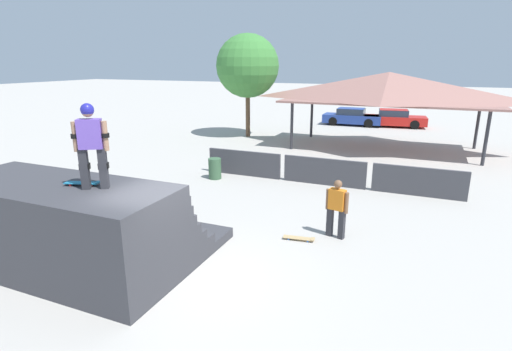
{
  "coord_description": "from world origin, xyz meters",
  "views": [
    {
      "loc": [
        4.58,
        -6.61,
        4.65
      ],
      "look_at": [
        -0.21,
        4.66,
        1.14
      ],
      "focal_mm": 28.0,
      "sensor_mm": 36.0,
      "label": 1
    }
  ],
  "objects_px": {
    "skateboard_on_ground": "(300,238)",
    "bystander_walking": "(337,206)",
    "skateboard_on_deck": "(83,183)",
    "skater_on_deck": "(91,141)",
    "parked_car_blue": "(352,117)",
    "trash_bin": "(215,169)",
    "parked_car_red": "(394,119)",
    "tree_beside_pavilion": "(248,66)"
  },
  "relations": [
    {
      "from": "skateboard_on_ground",
      "to": "bystander_walking",
      "type": "bearing_deg",
      "value": 27.99
    },
    {
      "from": "skateboard_on_deck",
      "to": "skateboard_on_ground",
      "type": "height_order",
      "value": "skateboard_on_deck"
    },
    {
      "from": "skater_on_deck",
      "to": "parked_car_blue",
      "type": "distance_m",
      "value": 24.7
    },
    {
      "from": "trash_bin",
      "to": "parked_car_blue",
      "type": "xyz_separation_m",
      "value": [
        2.61,
        16.71,
        0.18
      ]
    },
    {
      "from": "parked_car_red",
      "to": "trash_bin",
      "type": "bearing_deg",
      "value": -115.53
    },
    {
      "from": "trash_bin",
      "to": "parked_car_blue",
      "type": "bearing_deg",
      "value": 81.11
    },
    {
      "from": "skateboard_on_deck",
      "to": "parked_car_red",
      "type": "distance_m",
      "value": 25.37
    },
    {
      "from": "bystander_walking",
      "to": "parked_car_red",
      "type": "relative_size",
      "value": 0.36
    },
    {
      "from": "trash_bin",
      "to": "skater_on_deck",
      "type": "bearing_deg",
      "value": -79.06
    },
    {
      "from": "parked_car_blue",
      "to": "trash_bin",
      "type": "bearing_deg",
      "value": -99.98
    },
    {
      "from": "skateboard_on_deck",
      "to": "bystander_walking",
      "type": "bearing_deg",
      "value": 22.74
    },
    {
      "from": "tree_beside_pavilion",
      "to": "parked_car_red",
      "type": "relative_size",
      "value": 1.38
    },
    {
      "from": "skateboard_on_deck",
      "to": "parked_car_blue",
      "type": "distance_m",
      "value": 24.59
    },
    {
      "from": "parked_car_red",
      "to": "skateboard_on_deck",
      "type": "bearing_deg",
      "value": -107.62
    },
    {
      "from": "skater_on_deck",
      "to": "skateboard_on_deck",
      "type": "distance_m",
      "value": 1.04
    },
    {
      "from": "skateboard_on_deck",
      "to": "trash_bin",
      "type": "height_order",
      "value": "skateboard_on_deck"
    },
    {
      "from": "parked_car_blue",
      "to": "skater_on_deck",
      "type": "bearing_deg",
      "value": -93.65
    },
    {
      "from": "trash_bin",
      "to": "bystander_walking",
      "type": "bearing_deg",
      "value": -32.8
    },
    {
      "from": "skateboard_on_deck",
      "to": "trash_bin",
      "type": "distance_m",
      "value": 8.05
    },
    {
      "from": "tree_beside_pavilion",
      "to": "parked_car_blue",
      "type": "distance_m",
      "value": 9.83
    },
    {
      "from": "skateboard_on_deck",
      "to": "parked_car_blue",
      "type": "xyz_separation_m",
      "value": [
        1.5,
        24.5,
        -1.54
      ]
    },
    {
      "from": "skateboard_on_ground",
      "to": "parked_car_red",
      "type": "distance_m",
      "value": 21.46
    },
    {
      "from": "skater_on_deck",
      "to": "parked_car_red",
      "type": "relative_size",
      "value": 0.39
    },
    {
      "from": "parked_car_red",
      "to": "skater_on_deck",
      "type": "bearing_deg",
      "value": -106.7
    },
    {
      "from": "tree_beside_pavilion",
      "to": "trash_bin",
      "type": "height_order",
      "value": "tree_beside_pavilion"
    },
    {
      "from": "bystander_walking",
      "to": "trash_bin",
      "type": "relative_size",
      "value": 1.92
    },
    {
      "from": "skateboard_on_ground",
      "to": "tree_beside_pavilion",
      "type": "xyz_separation_m",
      "value": [
        -7.66,
        13.66,
        4.32
      ]
    },
    {
      "from": "tree_beside_pavilion",
      "to": "parked_car_red",
      "type": "xyz_separation_m",
      "value": [
        8.31,
        7.78,
        -3.77
      ]
    },
    {
      "from": "skater_on_deck",
      "to": "tree_beside_pavilion",
      "type": "xyz_separation_m",
      "value": [
        -4.21,
        17.19,
        1.27
      ]
    },
    {
      "from": "skater_on_deck",
      "to": "bystander_walking",
      "type": "distance_m",
      "value": 6.32
    },
    {
      "from": "bystander_walking",
      "to": "parked_car_red",
      "type": "distance_m",
      "value": 20.86
    },
    {
      "from": "parked_car_blue",
      "to": "parked_car_red",
      "type": "xyz_separation_m",
      "value": [
        3.0,
        0.42,
        0.0
      ]
    },
    {
      "from": "bystander_walking",
      "to": "skateboard_on_ground",
      "type": "distance_m",
      "value": 1.32
    },
    {
      "from": "skater_on_deck",
      "to": "trash_bin",
      "type": "bearing_deg",
      "value": 69.4
    },
    {
      "from": "bystander_walking",
      "to": "parked_car_red",
      "type": "height_order",
      "value": "bystander_walking"
    },
    {
      "from": "tree_beside_pavilion",
      "to": "trash_bin",
      "type": "relative_size",
      "value": 7.44
    },
    {
      "from": "skater_on_deck",
      "to": "tree_beside_pavilion",
      "type": "distance_m",
      "value": 17.74
    },
    {
      "from": "bystander_walking",
      "to": "tree_beside_pavilion",
      "type": "relative_size",
      "value": 0.26
    },
    {
      "from": "skateboard_on_deck",
      "to": "trash_bin",
      "type": "bearing_deg",
      "value": 79.87
    },
    {
      "from": "trash_bin",
      "to": "parked_car_blue",
      "type": "distance_m",
      "value": 16.91
    },
    {
      "from": "trash_bin",
      "to": "skateboard_on_deck",
      "type": "bearing_deg",
      "value": -81.85
    },
    {
      "from": "trash_bin",
      "to": "skateboard_on_ground",
      "type": "bearing_deg",
      "value": -41.04
    }
  ]
}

